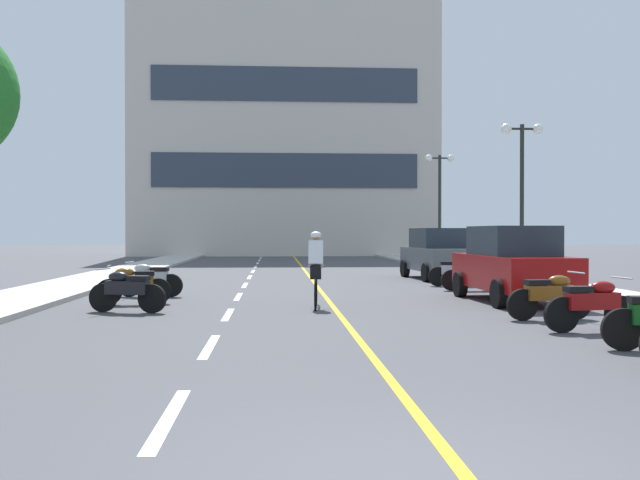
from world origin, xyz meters
TOP-DOWN VIEW (x-y plane):
  - ground_plane at (0.00, 21.00)m, footprint 140.00×140.00m
  - curb_left at (-7.20, 24.00)m, footprint 2.40×72.00m
  - curb_right at (7.20, 24.00)m, footprint 2.40×72.00m
  - lane_dash_0 at (-2.00, 2.00)m, footprint 0.14×2.20m
  - lane_dash_1 at (-2.00, 6.00)m, footprint 0.14×2.20m
  - lane_dash_2 at (-2.00, 10.00)m, footprint 0.14×2.20m
  - lane_dash_3 at (-2.00, 14.00)m, footprint 0.14×2.20m
  - lane_dash_4 at (-2.00, 18.00)m, footprint 0.14×2.20m
  - lane_dash_5 at (-2.00, 22.00)m, footprint 0.14×2.20m
  - lane_dash_6 at (-2.00, 26.00)m, footprint 0.14×2.20m
  - lane_dash_7 at (-2.00, 30.00)m, footprint 0.14×2.20m
  - lane_dash_8 at (-2.00, 34.00)m, footprint 0.14×2.20m
  - lane_dash_9 at (-2.00, 38.00)m, footprint 0.14×2.20m
  - lane_dash_10 at (-2.00, 42.00)m, footprint 0.14×2.20m
  - lane_dash_11 at (-2.00, 46.00)m, footprint 0.14×2.20m
  - centre_line_yellow at (0.25, 24.00)m, footprint 0.12×66.00m
  - office_building at (-0.32, 49.14)m, footprint 22.08×8.40m
  - street_lamp_mid at (7.33, 19.14)m, footprint 1.46×0.36m
  - street_lamp_far at (7.11, 30.27)m, footprint 1.46×0.36m
  - parked_car_near at (4.64, 12.23)m, footprint 2.08×4.27m
  - parked_car_mid at (4.77, 20.50)m, footprint 2.18×4.32m
  - motorcycle_3 at (4.25, 7.09)m, footprint 1.70×0.60m
  - motorcycle_4 at (4.16, 8.72)m, footprint 1.70×0.60m
  - motorcycle_5 at (-4.12, 10.49)m, footprint 1.67×0.71m
  - motorcycle_6 at (-4.32, 12.14)m, footprint 1.70×0.60m
  - motorcycle_7 at (-4.28, 14.05)m, footprint 1.70×0.60m
  - motorcycle_8 at (4.55, 15.49)m, footprint 1.70×0.60m
  - motorcycle_9 at (4.53, 17.06)m, footprint 1.69×0.60m
  - cyclist_rider at (-0.15, 11.17)m, footprint 0.42×1.77m

SIDE VIEW (x-z plane):
  - ground_plane at x=0.00m, z-range 0.00..0.00m
  - lane_dash_0 at x=-2.00m, z-range 0.00..0.01m
  - lane_dash_1 at x=-2.00m, z-range 0.00..0.01m
  - lane_dash_2 at x=-2.00m, z-range 0.00..0.01m
  - lane_dash_3 at x=-2.00m, z-range 0.00..0.01m
  - lane_dash_4 at x=-2.00m, z-range 0.00..0.01m
  - lane_dash_5 at x=-2.00m, z-range 0.00..0.01m
  - lane_dash_6 at x=-2.00m, z-range 0.00..0.01m
  - lane_dash_7 at x=-2.00m, z-range 0.00..0.01m
  - lane_dash_8 at x=-2.00m, z-range 0.00..0.01m
  - lane_dash_9 at x=-2.00m, z-range 0.00..0.01m
  - lane_dash_10 at x=-2.00m, z-range 0.00..0.01m
  - lane_dash_11 at x=-2.00m, z-range 0.00..0.01m
  - centre_line_yellow at x=0.25m, z-range 0.00..0.01m
  - curb_left at x=-7.20m, z-range 0.00..0.12m
  - curb_right at x=7.20m, z-range 0.00..0.12m
  - motorcycle_3 at x=4.25m, z-range 0.01..0.93m
  - motorcycle_4 at x=4.16m, z-range 0.01..0.93m
  - motorcycle_5 at x=-4.12m, z-range 0.01..0.93m
  - motorcycle_6 at x=-4.32m, z-range 0.01..0.93m
  - motorcycle_7 at x=-4.28m, z-range 0.01..0.93m
  - motorcycle_8 at x=4.55m, z-range 0.01..0.93m
  - motorcycle_9 at x=4.53m, z-range 0.01..0.93m
  - cyclist_rider at x=-0.15m, z-range 0.03..1.74m
  - parked_car_near at x=4.64m, z-range 0.01..1.83m
  - parked_car_mid at x=4.77m, z-range 0.01..1.83m
  - street_lamp_mid at x=7.33m, z-range 1.32..6.57m
  - street_lamp_far at x=7.11m, z-range 1.35..6.77m
  - office_building at x=-0.32m, z-range 0.00..20.03m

